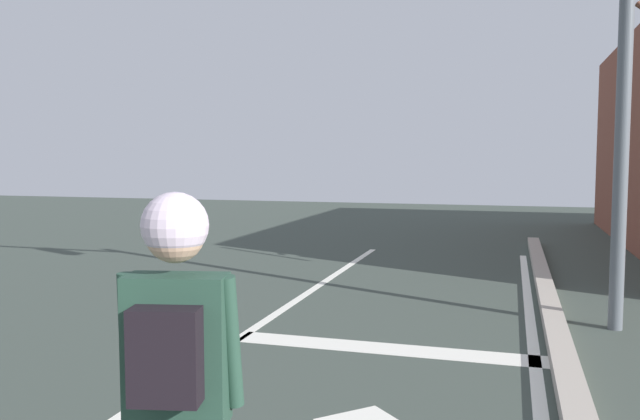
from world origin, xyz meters
TOP-DOWN VIEW (x-y plane):
  - stop_bar at (1.49, 8.96)m, footprint 3.22×0.40m
  - skater at (1.45, 4.70)m, footprint 0.47×0.64m
  - traffic_signal_mast at (2.97, 10.46)m, footprint 4.13×0.34m

SIDE VIEW (x-z plane):
  - stop_bar at x=1.49m, z-range 0.00..0.01m
  - skater at x=1.45m, z-range 0.33..2.09m
  - traffic_signal_mast at x=2.97m, z-range 0.90..5.92m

